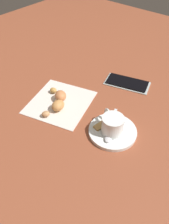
# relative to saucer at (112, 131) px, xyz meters

# --- Properties ---
(ground_plane) EXTENTS (1.80, 1.80, 0.00)m
(ground_plane) POSITION_rel_saucer_xyz_m (-0.09, 0.02, -0.01)
(ground_plane) COLOR brown
(saucer) EXTENTS (0.13, 0.13, 0.01)m
(saucer) POSITION_rel_saucer_xyz_m (0.00, 0.00, 0.00)
(saucer) COLOR white
(saucer) RESTS_ON ground
(espresso_cup) EXTENTS (0.08, 0.06, 0.05)m
(espresso_cup) POSITION_rel_saucer_xyz_m (-0.00, -0.00, 0.03)
(espresso_cup) COLOR white
(espresso_cup) RESTS_ON saucer
(teaspoon) EXTENTS (0.07, 0.13, 0.01)m
(teaspoon) POSITION_rel_saucer_xyz_m (-0.00, -0.01, 0.01)
(teaspoon) COLOR silver
(teaspoon) RESTS_ON saucer
(sugar_packet) EXTENTS (0.03, 0.06, 0.01)m
(sugar_packet) POSITION_rel_saucer_xyz_m (-0.03, 0.00, 0.01)
(sugar_packet) COLOR tan
(sugar_packet) RESTS_ON saucer
(napkin) EXTENTS (0.23, 0.24, 0.00)m
(napkin) POSITION_rel_saucer_xyz_m (-0.20, -0.00, -0.00)
(napkin) COLOR silver
(napkin) RESTS_ON ground
(croissant) EXTENTS (0.11, 0.13, 0.03)m
(croissant) POSITION_rel_saucer_xyz_m (-0.20, -0.01, 0.01)
(croissant) COLOR tan
(croissant) RESTS_ON napkin
(cell_phone) EXTENTS (0.17, 0.12, 0.01)m
(cell_phone) POSITION_rel_saucer_xyz_m (-0.09, 0.22, -0.00)
(cell_phone) COLOR #B4BFBC
(cell_phone) RESTS_ON ground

